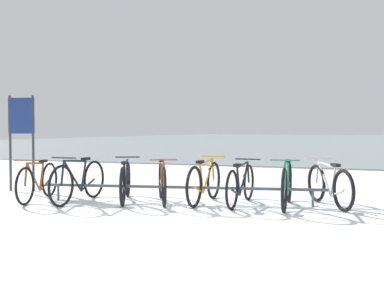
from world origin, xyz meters
The scene contains 11 objects.
ground centered at (0.00, 53.90, -0.04)m, with size 80.00×132.00×0.08m.
bike_rack centered at (-0.31, 2.05, 0.27)m, with size 4.91×1.03×0.31m.
bicycle_0 centered at (-2.82, 1.43, 0.35)m, with size 0.54×1.59×0.77m.
bicycle_1 centered at (-2.04, 1.55, 0.37)m, with size 0.46×1.75×0.83m.
bicycle_2 centered at (-1.31, 1.91, 0.35)m, with size 0.76×1.59×0.78m.
bicycle_3 centered at (-0.63, 2.01, 0.36)m, with size 0.79×1.48×0.80m.
bicycle_4 centered at (0.08, 2.23, 0.36)m, with size 0.46×1.70×0.81m.
bicycle_5 centered at (0.73, 2.26, 0.35)m, with size 0.46×1.72×0.76m.
bicycle_6 centered at (1.50, 2.27, 0.37)m, with size 0.46×1.73×0.82m.
bicycle_7 centered at (2.15, 2.61, 0.35)m, with size 0.83×1.47×0.78m.
info_sign centered at (-4.01, 2.39, 1.36)m, with size 0.54×0.19×2.00m.
Camera 1 is at (2.43, -4.99, 1.28)m, focal length 40.76 mm.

